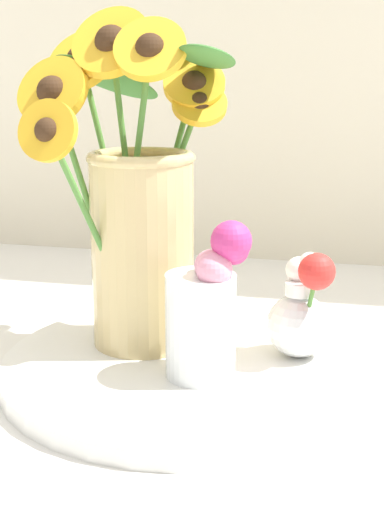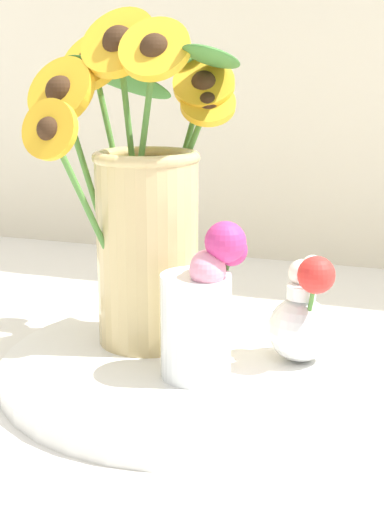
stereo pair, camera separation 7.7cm
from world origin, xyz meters
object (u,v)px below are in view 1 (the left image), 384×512
Objects in this scene: serving_tray at (192,366)px; vase_small_center at (206,308)px; vase_bulb_right at (301,312)px; mason_jar_sunflowers at (138,208)px.

serving_tray is 2.49× the size of vase_small_center.
vase_bulb_right reaches higher than serving_tray.
mason_jar_sunflowers reaches higher than vase_small_center.
vase_small_center is at bearing -59.13° from serving_tray.
mason_jar_sunflowers is 0.22m from vase_bulb_right.
vase_bulb_right is (0.12, 0.03, 0.06)m from serving_tray.
vase_bulb_right is (0.19, -0.01, -0.11)m from mason_jar_sunflowers.
vase_bulb_right is (0.09, 0.08, -0.02)m from vase_small_center.
vase_bulb_right is at bearing 39.41° from vase_small_center.
serving_tray is at bearing -164.45° from vase_bulb_right.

